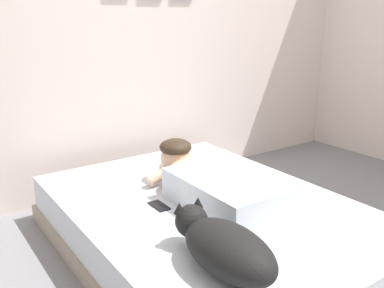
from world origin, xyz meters
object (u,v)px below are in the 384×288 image
object	(u,v)px
pillow	(194,162)
dog	(224,246)
bed	(208,228)
cell_phone	(159,206)
coffee_cup	(199,170)
person_lying	(211,182)

from	to	relation	value
pillow	dog	bearing A→B (deg)	-119.48
bed	pillow	world-z (taller)	pillow
bed	pillow	xyz separation A→B (m)	(0.25, 0.48, 0.21)
dog	bed	bearing A→B (deg)	58.47
bed	cell_phone	size ratio (longest dim) A/B	14.14
coffee_cup	cell_phone	size ratio (longest dim) A/B	0.89
pillow	dog	size ratio (longest dim) A/B	0.90
pillow	coffee_cup	distance (m)	0.13
cell_phone	person_lying	bearing A→B (deg)	-16.95
person_lying	dog	xyz separation A→B (m)	(-0.37, -0.57, -0.00)
coffee_cup	cell_phone	xyz separation A→B (m)	(-0.45, -0.25, -0.03)
bed	person_lying	size ratio (longest dim) A/B	2.15
bed	cell_phone	distance (m)	0.32
pillow	coffee_cup	xyz separation A→B (m)	(-0.04, -0.12, -0.02)
person_lying	dog	world-z (taller)	person_lying
cell_phone	dog	bearing A→B (deg)	-97.49
person_lying	coffee_cup	size ratio (longest dim) A/B	7.36
bed	coffee_cup	world-z (taller)	coffee_cup
coffee_cup	bed	bearing A→B (deg)	-119.37
person_lying	cell_phone	size ratio (longest dim) A/B	6.57
bed	person_lying	world-z (taller)	person_lying
pillow	cell_phone	distance (m)	0.62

